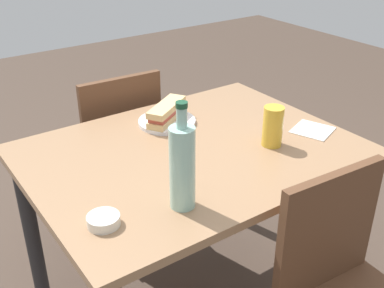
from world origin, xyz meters
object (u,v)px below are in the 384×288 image
(chair_far, at_px, (116,144))
(baguette_sandwich_near, at_px, (167,112))
(olive_bowl, at_px, (104,220))
(beer_glass, at_px, (273,126))
(knife_near, at_px, (155,118))
(plate_near, at_px, (167,122))
(water_bottle, at_px, (182,166))
(dining_table, at_px, (192,175))

(chair_far, xyz_separation_m, baguette_sandwich_near, (0.05, -0.40, 0.30))
(baguette_sandwich_near, distance_m, olive_bowl, 0.68)
(chair_far, bearing_deg, beer_glass, -71.34)
(knife_near, distance_m, olive_bowl, 0.68)
(chair_far, relative_size, knife_near, 6.08)
(chair_far, bearing_deg, knife_near, -88.29)
(chair_far, distance_m, plate_near, 0.47)
(knife_near, distance_m, water_bottle, 0.60)
(knife_near, bearing_deg, plate_near, -44.98)
(baguette_sandwich_near, height_order, knife_near, baguette_sandwich_near)
(chair_far, bearing_deg, dining_table, -89.65)
(knife_near, bearing_deg, baguette_sandwich_near, -44.98)
(plate_near, height_order, baguette_sandwich_near, baguette_sandwich_near)
(plate_near, distance_m, baguette_sandwich_near, 0.04)
(plate_near, bearing_deg, baguette_sandwich_near, 104.04)
(baguette_sandwich_near, bearing_deg, chair_far, 96.71)
(chair_far, distance_m, baguette_sandwich_near, 0.50)
(dining_table, bearing_deg, knife_near, 88.55)
(plate_near, distance_m, water_bottle, 0.59)
(beer_glass, bearing_deg, plate_near, 119.70)
(chair_far, distance_m, knife_near, 0.45)
(dining_table, xyz_separation_m, olive_bowl, (-0.45, -0.22, 0.12))
(water_bottle, xyz_separation_m, olive_bowl, (-0.23, 0.05, -0.12))
(chair_far, relative_size, olive_bowl, 9.28)
(baguette_sandwich_near, bearing_deg, beer_glass, -60.30)
(knife_near, bearing_deg, water_bottle, -113.03)
(water_bottle, distance_m, beer_glass, 0.50)
(water_bottle, bearing_deg, beer_glass, 15.47)
(dining_table, relative_size, baguette_sandwich_near, 5.16)
(baguette_sandwich_near, distance_m, beer_glass, 0.43)
(dining_table, bearing_deg, olive_bowl, -153.69)
(beer_glass, bearing_deg, dining_table, 151.50)
(dining_table, relative_size, beer_glass, 7.80)
(dining_table, xyz_separation_m, beer_glass, (0.26, -0.14, 0.18))
(plate_near, xyz_separation_m, baguette_sandwich_near, (-0.00, 0.00, 0.04))
(chair_far, xyz_separation_m, water_bottle, (-0.22, -0.90, 0.38))
(water_bottle, height_order, olive_bowl, water_bottle)
(plate_near, distance_m, olive_bowl, 0.68)
(olive_bowl, bearing_deg, plate_near, 42.77)
(baguette_sandwich_near, bearing_deg, water_bottle, -117.73)
(knife_near, bearing_deg, olive_bowl, -132.94)
(dining_table, bearing_deg, beer_glass, -28.50)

